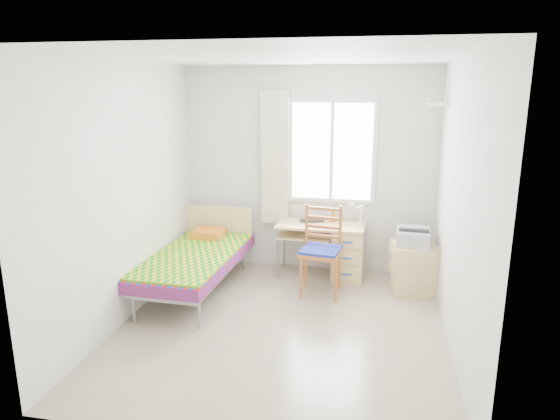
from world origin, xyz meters
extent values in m
plane|color=#BCAD93|center=(0.00, 0.00, 0.00)|extent=(3.50, 3.50, 0.00)
plane|color=white|center=(0.00, 0.00, 2.60)|extent=(3.50, 3.50, 0.00)
plane|color=silver|center=(0.00, 1.75, 1.30)|extent=(3.20, 0.00, 3.20)
plane|color=silver|center=(-1.60, 0.00, 1.30)|extent=(0.00, 3.50, 3.50)
plane|color=silver|center=(1.60, 0.00, 1.30)|extent=(0.00, 3.50, 3.50)
cube|color=white|center=(0.30, 1.73, 1.55)|extent=(1.10, 0.04, 1.30)
cube|color=white|center=(0.30, 1.72, 1.55)|extent=(1.00, 0.02, 1.20)
cube|color=white|center=(0.30, 1.72, 1.55)|extent=(0.04, 0.02, 1.20)
cube|color=beige|center=(-0.42, 1.68, 1.45)|extent=(0.35, 0.05, 1.70)
cube|color=white|center=(1.49, 1.40, 2.15)|extent=(0.20, 0.32, 0.03)
cube|color=gray|center=(-1.15, 0.63, 0.32)|extent=(0.92, 1.91, 0.06)
cube|color=red|center=(-1.15, 0.63, 0.39)|extent=(0.96, 1.93, 0.13)
cube|color=#BEB70D|center=(-1.15, 0.61, 0.47)|extent=(0.94, 1.81, 0.03)
cube|color=#E1B876|center=(-1.15, 1.54, 0.56)|extent=(0.91, 0.09, 0.52)
cube|color=orange|center=(-1.20, 1.27, 0.53)|extent=(0.39, 0.33, 0.09)
cylinder|color=gray|center=(-1.50, -0.21, 0.15)|extent=(0.04, 0.04, 0.30)
cylinder|color=gray|center=(-0.80, 1.47, 0.15)|extent=(0.04, 0.04, 0.30)
cube|color=#E1B876|center=(0.21, 1.45, 0.66)|extent=(1.09, 0.52, 0.03)
cube|color=tan|center=(0.56, 1.45, 0.32)|extent=(0.39, 0.48, 0.65)
cube|color=tan|center=(0.01, 1.45, 0.52)|extent=(0.66, 0.47, 0.02)
cylinder|color=gray|center=(-0.29, 1.25, 0.32)|extent=(0.03, 0.03, 0.65)
cylinder|color=gray|center=(-0.29, 1.65, 0.32)|extent=(0.03, 0.03, 0.65)
cube|color=#99491D|center=(0.28, 0.89, 0.49)|extent=(0.50, 0.50, 0.04)
cube|color=navy|center=(0.28, 0.89, 0.53)|extent=(0.47, 0.47, 0.04)
cube|color=#99491D|center=(0.28, 1.08, 0.80)|extent=(0.40, 0.09, 0.44)
cylinder|color=#99491D|center=(0.08, 0.69, 0.25)|extent=(0.03, 0.03, 0.49)
cylinder|color=#99491D|center=(0.48, 1.08, 0.51)|extent=(0.04, 0.04, 1.01)
cube|color=tan|center=(1.34, 1.18, 0.28)|extent=(0.57, 0.53, 0.57)
cube|color=#E1B876|center=(1.08, 1.18, 0.41)|extent=(0.07, 0.42, 0.21)
cube|color=#E1B876|center=(1.08, 1.18, 0.18)|extent=(0.07, 0.42, 0.21)
cube|color=#AEAFB6|center=(1.31, 1.21, 0.65)|extent=(0.40, 0.45, 0.18)
cube|color=black|center=(1.31, 1.21, 0.74)|extent=(0.31, 0.37, 0.02)
imported|color=black|center=(0.10, 1.51, 0.69)|extent=(0.35, 0.27, 0.02)
cylinder|color=orange|center=(0.34, 1.60, 0.73)|extent=(0.09, 0.09, 0.10)
cylinder|color=white|center=(0.70, 1.49, 0.69)|extent=(0.09, 0.09, 0.03)
cylinder|color=white|center=(0.70, 1.49, 0.81)|extent=(0.02, 0.10, 0.23)
cylinder|color=white|center=(0.68, 1.41, 0.93)|extent=(0.11, 0.21, 0.10)
cone|color=white|center=(0.60, 1.31, 0.96)|extent=(0.12, 0.13, 0.11)
imported|color=gray|center=(-0.01, 1.49, 0.59)|extent=(0.21, 0.23, 0.01)
camera|label=1|loc=(0.87, -4.50, 2.35)|focal=32.00mm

